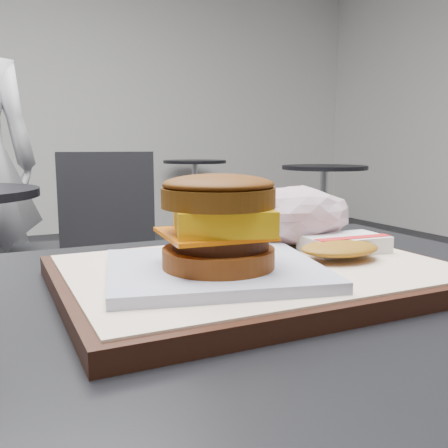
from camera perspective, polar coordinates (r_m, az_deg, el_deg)
serving_tray at (r=0.50m, az=3.72°, el=-5.76°), size 0.38×0.28×0.02m
breakfast_sandwich at (r=0.44m, az=-0.74°, el=-1.11°), size 0.22×0.21×0.09m
hash_brown at (r=0.55m, az=13.37°, el=-2.43°), size 0.12×0.09×0.02m
crumpled_wrapper at (r=0.61m, az=7.53°, el=1.08°), size 0.15×0.12×0.07m
neighbor_chair at (r=2.18m, az=-16.22°, el=-1.85°), size 0.63×0.48×0.88m
bg_table_near at (r=3.99m, az=11.34°, el=3.88°), size 0.66×0.66×0.75m
bg_table_far at (r=5.28m, az=-3.35°, el=5.25°), size 0.66×0.66×0.75m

